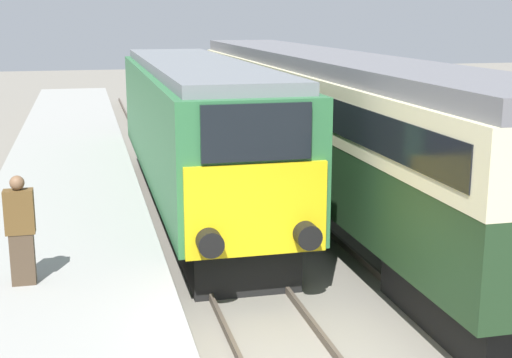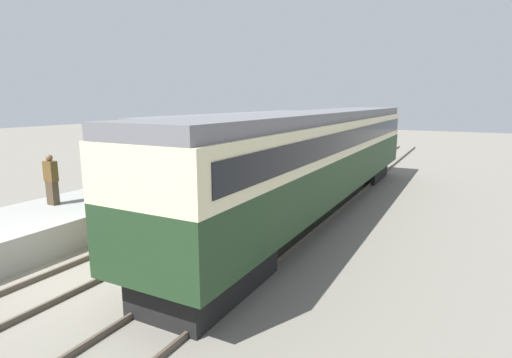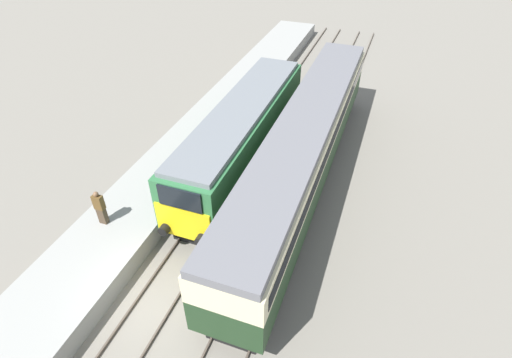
% 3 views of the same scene
% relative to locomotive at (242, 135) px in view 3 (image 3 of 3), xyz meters
% --- Properties ---
extents(ground_plane, '(120.00, 120.00, 0.00)m').
position_rel_locomotive_xyz_m(ground_plane, '(0.00, -9.38, -2.18)').
color(ground_plane, slate).
extents(platform_left, '(3.50, 50.00, 0.97)m').
position_rel_locomotive_xyz_m(platform_left, '(-3.30, -1.38, -1.69)').
color(platform_left, gray).
rests_on(platform_left, ground_plane).
extents(rails_near_track, '(1.51, 60.00, 0.14)m').
position_rel_locomotive_xyz_m(rails_near_track, '(0.00, -4.38, -2.11)').
color(rails_near_track, '#4C4238').
rests_on(rails_near_track, ground_plane).
extents(rails_far_track, '(1.50, 60.00, 0.14)m').
position_rel_locomotive_xyz_m(rails_far_track, '(3.40, -4.38, -2.11)').
color(rails_far_track, '#4C4238').
rests_on(rails_far_track, ground_plane).
extents(locomotive, '(2.70, 13.64, 3.92)m').
position_rel_locomotive_xyz_m(locomotive, '(0.00, 0.00, 0.00)').
color(locomotive, black).
rests_on(locomotive, ground_plane).
extents(passenger_carriage, '(2.75, 20.34, 4.07)m').
position_rel_locomotive_xyz_m(passenger_carriage, '(3.40, -0.18, 0.30)').
color(passenger_carriage, black).
rests_on(passenger_carriage, ground_plane).
extents(person_on_platform, '(0.44, 0.26, 1.72)m').
position_rel_locomotive_xyz_m(person_on_platform, '(-3.81, -6.98, -0.35)').
color(person_on_platform, '#473828').
rests_on(person_on_platform, platform_left).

